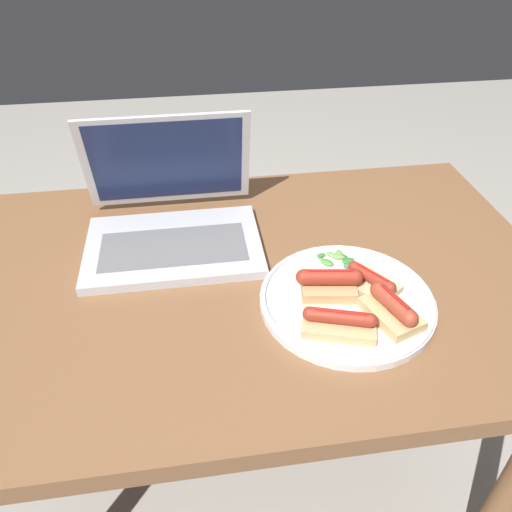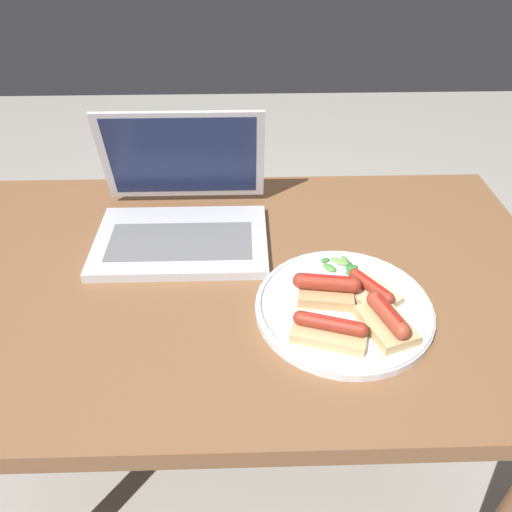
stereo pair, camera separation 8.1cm
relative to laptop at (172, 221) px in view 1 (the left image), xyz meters
name	(u,v)px [view 1 (the left image)]	position (x,y,z in m)	size (l,w,h in m)	color
ground_plane	(243,476)	(0.11, -0.13, -0.76)	(6.00, 6.00, 0.00)	#9E998E
desk	(238,310)	(0.11, -0.13, -0.14)	(1.19, 0.73, 0.71)	brown
laptop	(172,221)	(0.00, 0.00, 0.00)	(0.34, 0.28, 0.23)	#B7B7BC
plate	(347,300)	(0.29, -0.24, -0.03)	(0.30, 0.30, 0.02)	silver
sausage_toast_left	(329,283)	(0.26, -0.22, -0.01)	(0.11, 0.08, 0.05)	tan
sausage_toast_middle	(392,309)	(0.35, -0.30, -0.01)	(0.09, 0.11, 0.05)	tan
sausage_toast_right	(339,323)	(0.25, -0.31, -0.01)	(0.13, 0.09, 0.04)	tan
sausage_toast_extra	(371,282)	(0.34, -0.22, -0.01)	(0.10, 0.11, 0.04)	#D6B784
salad_pile	(337,258)	(0.30, -0.14, -0.02)	(0.07, 0.06, 0.01)	#709E4C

